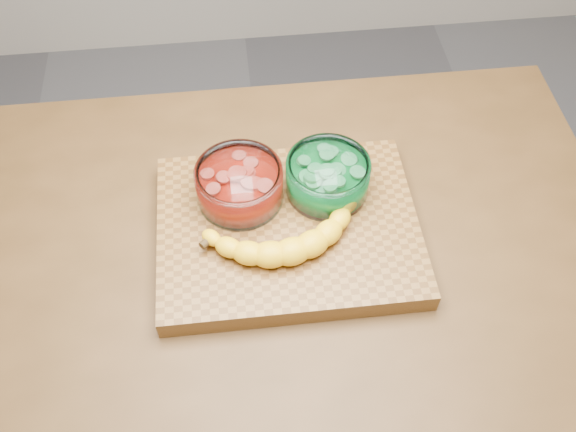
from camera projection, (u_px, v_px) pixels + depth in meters
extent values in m
plane|color=#5C5C60|center=(288.00, 416.00, 1.85)|extent=(3.50, 3.50, 0.00)
cube|color=#4C3117|center=(288.00, 348.00, 1.50)|extent=(1.20, 0.80, 0.90)
cube|color=brown|center=(288.00, 230.00, 1.12)|extent=(0.45, 0.35, 0.04)
cylinder|color=white|center=(240.00, 185.00, 1.11)|extent=(0.15, 0.15, 0.07)
cylinder|color=red|center=(240.00, 188.00, 1.12)|extent=(0.13, 0.13, 0.04)
cylinder|color=#F35E4C|center=(239.00, 177.00, 1.10)|extent=(0.12, 0.12, 0.02)
cylinder|color=white|center=(328.00, 177.00, 1.12)|extent=(0.15, 0.15, 0.07)
cylinder|color=#0C8631|center=(327.00, 180.00, 1.13)|extent=(0.13, 0.13, 0.04)
cylinder|color=#62D078|center=(328.00, 170.00, 1.11)|extent=(0.12, 0.12, 0.02)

